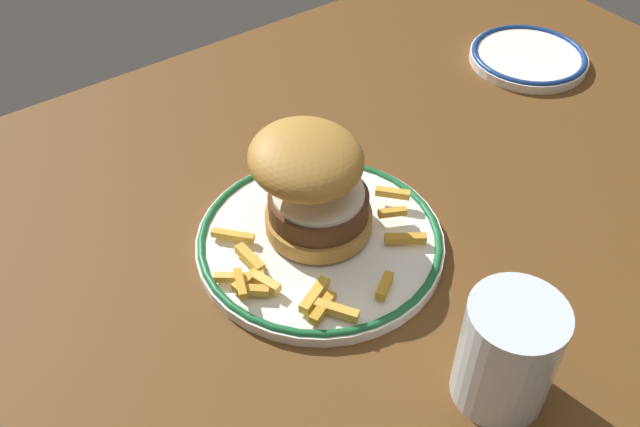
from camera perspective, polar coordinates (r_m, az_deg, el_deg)
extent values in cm
cube|color=#583617|center=(73.05, 3.14, -3.86)|extent=(123.04, 87.66, 4.00)
cylinder|color=white|center=(71.19, 0.00, -2.33)|extent=(25.01, 25.01, 1.20)
torus|color=#196033|center=(70.76, 0.00, -1.99)|extent=(24.61, 24.61, 0.80)
cylinder|color=#B58035|center=(70.79, -0.12, -0.48)|extent=(10.80, 10.80, 1.80)
cylinder|color=#4F301A|center=(69.35, -0.12, 0.76)|extent=(9.98, 9.98, 2.36)
cylinder|color=white|center=(68.38, -0.12, 1.63)|extent=(9.04, 9.04, 0.50)
ellipsoid|color=yellow|center=(67.64, 0.11, 1.83)|extent=(2.60, 2.60, 1.40)
ellipsoid|color=#B17D35|center=(65.92, -1.12, 4.48)|extent=(12.89, 13.22, 5.71)
cube|color=gold|center=(63.66, 1.21, -7.78)|extent=(3.19, 4.23, 0.89)
cube|color=#C28B24|center=(63.79, 0.23, -7.63)|extent=(3.64, 2.33, 0.87)
cube|color=#E8AB4D|center=(67.06, -5.00, -4.56)|extent=(1.82, 3.36, 0.74)
cube|color=gold|center=(65.14, -6.47, -5.64)|extent=(1.88, 3.31, 0.74)
cube|color=gold|center=(65.71, 5.25, -5.83)|extent=(2.95, 2.35, 0.88)
cube|color=gold|center=(70.46, -7.07, -1.77)|extent=(3.45, 3.74, 0.73)
cube|color=gold|center=(73.60, 5.91, 1.66)|extent=(3.02, 3.20, 0.80)
cube|color=gold|center=(64.63, -0.45, -6.63)|extent=(4.15, 2.64, 0.98)
cube|color=gold|center=(77.50, -4.06, 3.59)|extent=(3.28, 3.65, 0.84)
cube|color=gold|center=(67.97, -5.69, -3.64)|extent=(1.18, 3.89, 0.95)
cube|color=gold|center=(66.62, -6.58, -5.16)|extent=(4.17, 3.35, 0.74)
cube|color=gold|center=(71.81, 5.73, 0.22)|extent=(2.94, 1.92, 0.71)
cube|color=gold|center=(66.24, -5.98, -5.41)|extent=(3.16, 1.36, 0.82)
cube|color=yellow|center=(76.23, -1.98, 2.86)|extent=(1.87, 2.95, 0.80)
cube|color=#E7BA4D|center=(65.76, -4.34, -5.67)|extent=(1.81, 3.04, 0.92)
cube|color=gold|center=(65.61, -5.60, -6.00)|extent=(2.81, 2.53, 0.83)
cube|color=gold|center=(70.08, 6.93, -2.02)|extent=(3.88, 3.04, 0.83)
cylinder|color=silver|center=(58.84, 14.93, -10.86)|extent=(7.86, 7.86, 10.52)
cylinder|color=silver|center=(60.53, 14.56, -12.04)|extent=(7.24, 7.24, 6.28)
cylinder|color=white|center=(102.71, 16.49, 11.95)|extent=(15.91, 15.91, 1.20)
torus|color=navy|center=(102.41, 16.55, 12.24)|extent=(15.51, 15.51, 0.80)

